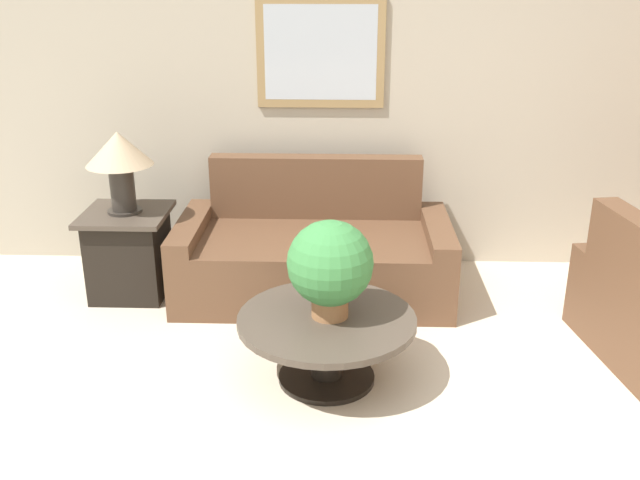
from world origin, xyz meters
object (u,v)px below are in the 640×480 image
couch_main (314,254)px  potted_plant_on_table (330,265)px  side_table (129,252)px  coffee_table (327,334)px  table_lamp (119,156)px

couch_main → potted_plant_on_table: size_ratio=3.45×
couch_main → potted_plant_on_table: bearing=-83.3°
couch_main → side_table: size_ratio=3.10×
potted_plant_on_table → side_table: bearing=143.0°
coffee_table → side_table: bearing=142.3°
coffee_table → potted_plant_on_table: size_ratio=1.80×
side_table → table_lamp: size_ratio=1.09×
couch_main → coffee_table: couch_main is taller
couch_main → coffee_table: size_ratio=1.92×
potted_plant_on_table → couch_main: bearing=96.7°
couch_main → table_lamp: bearing=-176.6°
couch_main → coffee_table: (0.12, -1.21, 0.00)m
couch_main → table_lamp: (-1.34, -0.08, 0.74)m
couch_main → side_table: (-1.34, -0.08, 0.03)m
couch_main → coffee_table: bearing=-84.1°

